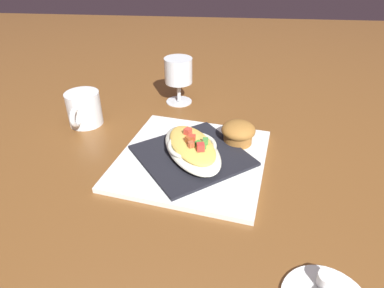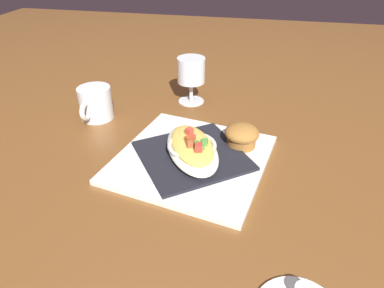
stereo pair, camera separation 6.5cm
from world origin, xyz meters
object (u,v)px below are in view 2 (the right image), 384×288
(gratin_dish, at_px, (192,147))
(coffee_mug, at_px, (96,105))
(square_plate, at_px, (192,159))
(stemmed_glass, at_px, (191,73))
(muffin, at_px, (242,135))

(gratin_dish, xyz_separation_m, coffee_mug, (0.13, 0.27, 0.00))
(coffee_mug, bearing_deg, gratin_dish, -115.97)
(square_plate, distance_m, gratin_dish, 0.03)
(coffee_mug, height_order, stemmed_glass, stemmed_glass)
(gratin_dish, relative_size, coffee_mug, 1.92)
(square_plate, height_order, muffin, muffin)
(gratin_dish, distance_m, coffee_mug, 0.30)
(muffin, xyz_separation_m, stemmed_glass, (0.21, 0.15, 0.05))
(gratin_dish, height_order, stemmed_glass, stemmed_glass)
(muffin, bearing_deg, coffee_mug, 79.32)
(stemmed_glass, bearing_deg, square_plate, -167.49)
(gratin_dish, bearing_deg, square_plate, 33.15)
(muffin, relative_size, coffee_mug, 0.66)
(gratin_dish, bearing_deg, stemmed_glass, 12.53)
(coffee_mug, relative_size, stemmed_glass, 0.90)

